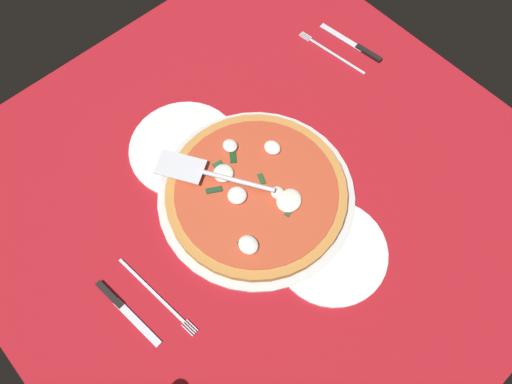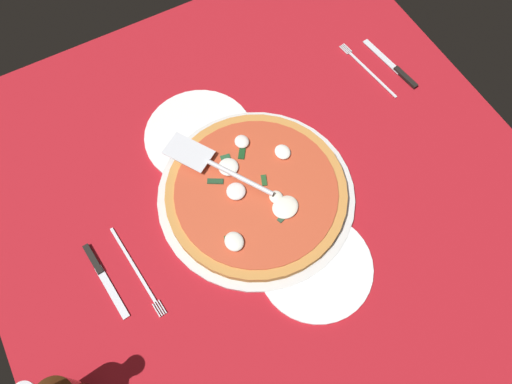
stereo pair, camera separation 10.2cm
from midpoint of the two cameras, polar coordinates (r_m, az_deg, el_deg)
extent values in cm
cube|color=#A4161F|center=(104.24, -2.14, -0.43)|extent=(112.83, 112.83, 0.80)
cylinder|color=silver|center=(102.99, -2.81, -0.68)|extent=(40.95, 40.95, 1.18)
cylinder|color=white|center=(98.93, 5.73, -7.15)|extent=(22.40, 22.40, 1.00)
cylinder|color=white|center=(110.18, -10.87, 4.70)|extent=(24.00, 24.00, 1.00)
cylinder|color=#C6813B|center=(101.64, -2.84, -0.32)|extent=(37.34, 37.34, 1.80)
cylinder|color=#BD4427|center=(100.70, -2.87, -0.07)|extent=(33.53, 33.53, 0.30)
ellipsoid|color=white|center=(104.49, -0.88, 4.86)|extent=(3.67, 3.21, 1.05)
ellipsoid|color=white|center=(99.62, -0.39, -0.38)|extent=(2.96, 2.75, 0.96)
ellipsoid|color=silver|center=(99.64, -5.08, -0.69)|extent=(3.94, 3.92, 1.18)
ellipsoid|color=#EDE8CF|center=(99.18, 1.13, -1.03)|extent=(4.34, 4.23, 0.85)
ellipsoid|color=white|center=(98.85, 0.90, -1.34)|extent=(4.79, 5.25, 1.00)
ellipsoid|color=white|center=(102.27, -6.60, 1.88)|extent=(4.21, 4.19, 0.96)
ellipsoid|color=white|center=(105.12, -5.76, 5.05)|extent=(3.31, 3.04, 1.26)
ellipsoid|color=white|center=(95.51, -3.93, -6.40)|extent=(4.14, 3.68, 1.27)
cube|color=#21512E|center=(103.76, -7.23, 2.91)|extent=(1.40, 2.20, 0.30)
cube|color=#133F1A|center=(104.31, -5.34, 3.83)|extent=(3.04, 2.71, 0.30)
cube|color=#1C4117|center=(96.26, -4.49, -6.10)|extent=(1.81, 2.50, 0.30)
cube|color=#214C22|center=(101.42, -2.22, 1.22)|extent=(2.67, 1.89, 0.30)
cube|color=#2A4730|center=(98.36, 0.95, -2.49)|extent=(1.66, 2.26, 0.30)
cube|color=#1C3E24|center=(101.16, -7.71, -0.06)|extent=(2.68, 3.44, 0.30)
cube|color=silver|center=(103.26, -11.47, 2.56)|extent=(11.29, 10.02, 0.30)
cylinder|color=silver|center=(99.69, -4.94, 0.96)|extent=(13.39, 8.79, 1.00)
cube|color=silver|center=(125.56, 7.69, 15.59)|extent=(20.61, 14.66, 0.60)
cube|color=silver|center=(123.65, 6.92, 15.01)|extent=(16.15, 2.70, 0.25)
cube|color=silver|center=(127.50, 3.53, 17.38)|extent=(3.00, 0.61, 0.25)
cube|color=silver|center=(127.26, 3.40, 17.27)|extent=(3.00, 0.61, 0.25)
cube|color=silver|center=(127.01, 3.27, 17.16)|extent=(3.00, 0.61, 0.25)
cube|color=silver|center=(126.77, 3.14, 17.05)|extent=(3.00, 0.61, 0.25)
cube|color=black|center=(125.07, 10.51, 15.23)|extent=(7.17, 2.11, 0.80)
cube|color=silver|center=(127.75, 7.50, 17.02)|extent=(12.46, 2.99, 0.25)
cube|color=white|center=(99.71, -16.10, -12.38)|extent=(19.36, 14.73, 0.60)
cube|color=silver|center=(99.28, -14.90, -11.17)|extent=(17.99, 2.35, 0.25)
cube|color=silver|center=(96.17, -11.02, -15.71)|extent=(3.01, 0.51, 0.25)
cube|color=silver|center=(96.17, -10.82, -15.53)|extent=(3.01, 0.51, 0.25)
cube|color=silver|center=(96.18, -10.63, -15.34)|extent=(3.01, 0.51, 0.25)
cube|color=silver|center=(96.18, -10.43, -15.16)|extent=(3.01, 0.51, 0.25)
cube|color=black|center=(101.05, -19.33, -11.37)|extent=(6.93, 1.86, 0.80)
cube|color=silver|center=(98.58, -16.48, -14.52)|extent=(12.07, 2.56, 0.25)
camera|label=1|loc=(0.05, -92.88, -6.01)|focal=34.81mm
camera|label=2|loc=(0.05, 87.12, 6.01)|focal=34.81mm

